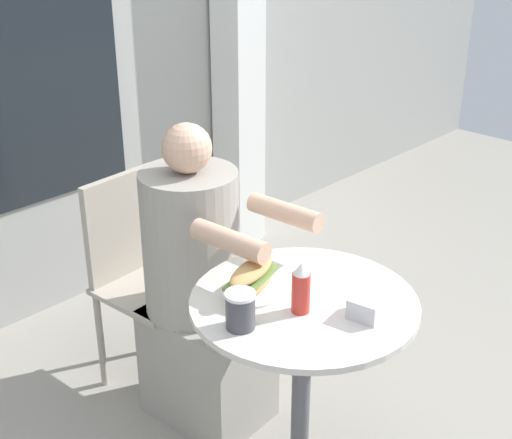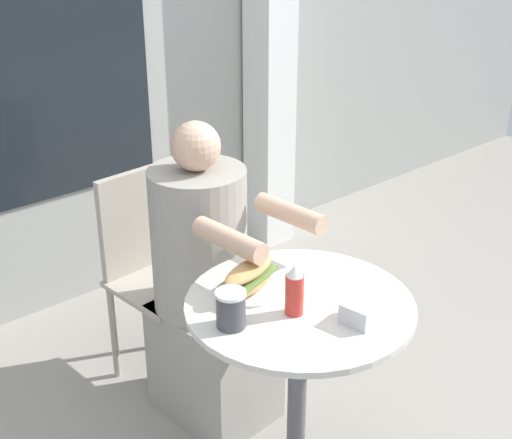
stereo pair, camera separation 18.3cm
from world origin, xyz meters
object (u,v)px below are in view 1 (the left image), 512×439
Objects in this scene: sandwich_on_plate at (251,280)px; diner_chair at (139,263)px; drink_cup at (240,310)px; seated_diner at (200,299)px; condiment_bottle at (301,288)px; cafe_table at (302,355)px.

diner_chair is at bearing 80.52° from sandwich_on_plate.
drink_cup is at bearing 67.74° from diner_chair.
condiment_bottle is at bearing 75.08° from seated_diner.
diner_chair is 0.96m from condiment_bottle.
cafe_table is 3.17× the size of sandwich_on_plate.
sandwich_on_plate is at bearing 118.82° from cafe_table.
seated_diner is 10.50× the size of drink_cup.
drink_cup is at bearing 171.87° from cafe_table.
condiment_bottle is at bearing 79.76° from diner_chair.
condiment_bottle is at bearing -149.48° from cafe_table.
sandwich_on_plate is at bearing 76.58° from diner_chair.
drink_cup is at bearing -145.25° from sandwich_on_plate.
cafe_table is 0.53m from seated_diner.
seated_diner reaches higher than condiment_bottle.
cafe_table is at bearing 30.52° from condiment_bottle.
cafe_table is 0.28m from condiment_bottle.
drink_cup is (-0.16, -0.11, 0.01)m from sandwich_on_plate.
condiment_bottle reaches higher than sandwich_on_plate.
cafe_table is at bearing 80.32° from seated_diner.
cafe_table is 0.35m from drink_cup.
diner_chair reaches higher than sandwich_on_plate.
sandwich_on_plate is 1.49× the size of condiment_bottle.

